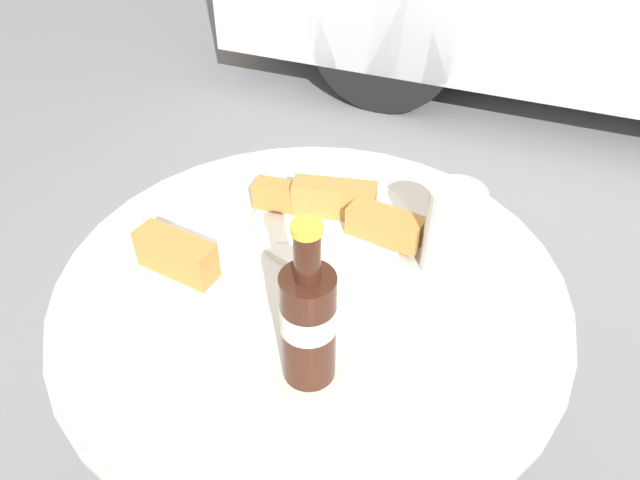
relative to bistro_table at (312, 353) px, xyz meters
name	(u,v)px	position (x,y,z in m)	size (l,w,h in m)	color
bistro_table	(312,353)	(0.00, 0.00, 0.00)	(0.76, 0.76, 0.75)	#B7B7BC
cola_bottle_left	(308,320)	(0.06, -0.15, 0.25)	(0.07, 0.07, 0.24)	#3D1E14
drinking_glass	(452,234)	(0.18, 0.10, 0.22)	(0.08, 0.08, 0.14)	#C68923
lunch_plate_near	(180,267)	(-0.18, -0.06, 0.18)	(0.23, 0.23, 0.07)	white
lunch_plate_far	(335,214)	(-0.01, 0.14, 0.18)	(0.29, 0.26, 0.07)	white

